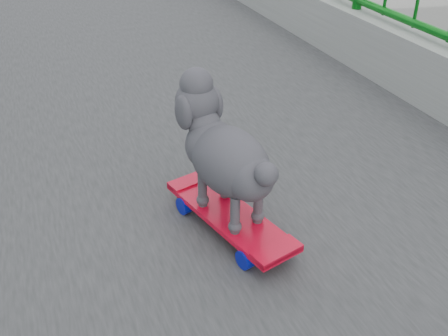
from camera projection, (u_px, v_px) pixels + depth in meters
skateboard at (229, 217)px, 1.75m from camera, size 0.29×0.57×0.07m
poodle at (225, 152)px, 1.65m from camera, size 0.28×0.48×0.41m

